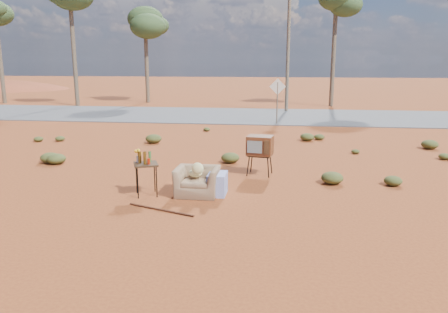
# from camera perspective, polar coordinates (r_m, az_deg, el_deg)

# --- Properties ---
(ground) EXTENTS (140.00, 140.00, 0.00)m
(ground) POSITION_cam_1_polar(r_m,az_deg,el_deg) (9.71, -3.02, -5.79)
(ground) COLOR brown
(ground) RESTS_ON ground
(highway) EXTENTS (140.00, 7.00, 0.04)m
(highway) POSITION_cam_1_polar(r_m,az_deg,el_deg) (24.31, 3.43, 5.36)
(highway) COLOR #565659
(highway) RESTS_ON ground
(armchair) EXTENTS (1.15, 0.73, 0.86)m
(armchair) POSITION_cam_1_polar(r_m,az_deg,el_deg) (10.03, -3.04, -2.80)
(armchair) COLOR #806246
(armchair) RESTS_ON ground
(tv_unit) EXTENTS (0.73, 0.63, 1.07)m
(tv_unit) POSITION_cam_1_polar(r_m,az_deg,el_deg) (11.71, 4.72, 1.37)
(tv_unit) COLOR black
(tv_unit) RESTS_ON ground
(side_table) EXTENTS (0.68, 0.68, 1.05)m
(side_table) POSITION_cam_1_polar(r_m,az_deg,el_deg) (10.08, -10.41, -0.71)
(side_table) COLOR #392314
(side_table) RESTS_ON ground
(rusty_bar) EXTENTS (1.52, 0.61, 0.04)m
(rusty_bar) POSITION_cam_1_polar(r_m,az_deg,el_deg) (9.17, -8.25, -6.90)
(rusty_bar) COLOR #522415
(rusty_bar) RESTS_ON ground
(road_sign) EXTENTS (0.78, 0.06, 2.19)m
(road_sign) POSITION_cam_1_polar(r_m,az_deg,el_deg) (21.12, 6.99, 8.24)
(road_sign) COLOR brown
(road_sign) RESTS_ON ground
(eucalyptus_near_left) EXTENTS (3.20, 3.20, 6.60)m
(eucalyptus_near_left) POSITION_cam_1_polar(r_m,az_deg,el_deg) (32.63, -10.26, 16.56)
(eucalyptus_near_left) COLOR brown
(eucalyptus_near_left) RESTS_ON ground
(eucalyptus_center) EXTENTS (3.20, 3.20, 7.60)m
(eucalyptus_center) POSITION_cam_1_polar(r_m,az_deg,el_deg) (30.43, 14.43, 18.54)
(eucalyptus_center) COLOR brown
(eucalyptus_center) RESTS_ON ground
(utility_pole_center) EXTENTS (1.40, 0.20, 8.00)m
(utility_pole_center) POSITION_cam_1_polar(r_m,az_deg,el_deg) (26.58, 8.41, 14.77)
(utility_pole_center) COLOR brown
(utility_pole_center) RESTS_ON ground
(scrub_patch) EXTENTS (17.49, 8.07, 0.33)m
(scrub_patch) POSITION_cam_1_polar(r_m,az_deg,el_deg) (14.01, -3.07, 0.53)
(scrub_patch) COLOR #454C21
(scrub_patch) RESTS_ON ground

